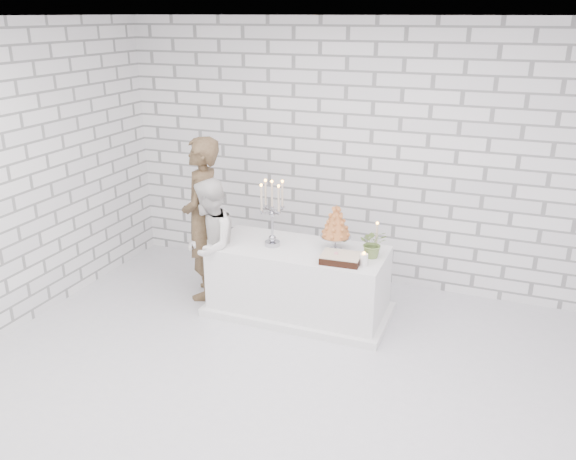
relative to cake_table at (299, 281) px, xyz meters
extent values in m
cube|color=silver|center=(0.45, -1.40, -0.38)|extent=(6.00, 5.00, 0.01)
cube|color=white|center=(0.45, -1.40, 2.62)|extent=(6.00, 5.00, 0.01)
cube|color=white|center=(0.45, 1.10, 1.12)|extent=(6.00, 0.01, 3.00)
cube|color=white|center=(0.45, -3.90, 1.12)|extent=(6.00, 0.01, 3.00)
cube|color=white|center=(0.00, 0.00, 0.00)|extent=(1.80, 0.80, 0.75)
imported|color=#45331F|center=(-1.14, 0.04, 0.53)|extent=(0.60, 0.76, 1.81)
imported|color=white|center=(-0.92, -0.21, 0.34)|extent=(0.71, 0.82, 1.44)
cube|color=black|center=(0.51, -0.20, 0.42)|extent=(0.39, 0.29, 0.08)
cylinder|color=white|center=(0.73, -0.19, 0.44)|extent=(0.09, 0.09, 0.12)
cylinder|color=beige|center=(0.78, 0.13, 0.54)|extent=(0.08, 0.08, 0.32)
imported|color=#548639|center=(0.76, 0.04, 0.52)|extent=(0.33, 0.31, 0.30)
camera|label=1|loc=(1.92, -5.24, 2.65)|focal=36.50mm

